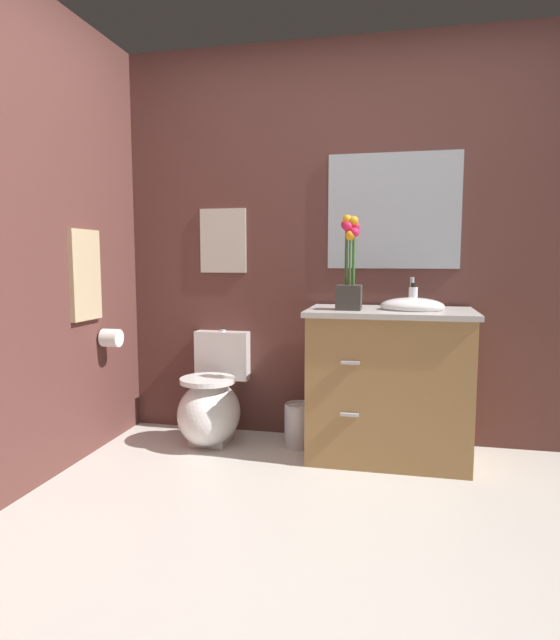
% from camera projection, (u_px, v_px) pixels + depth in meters
% --- Properties ---
extents(ground_plane, '(9.84, 9.84, 0.00)m').
position_uv_depth(ground_plane, '(310.00, 565.00, 2.07)').
color(ground_plane, beige).
extents(wall_back, '(4.59, 0.05, 2.50)m').
position_uv_depth(wall_back, '(383.00, 244.00, 3.39)').
color(wall_back, brown).
rests_on(wall_back, ground_plane).
extents(wall_left, '(0.05, 4.26, 2.50)m').
position_uv_depth(wall_left, '(28.00, 241.00, 2.69)').
color(wall_left, brown).
rests_on(wall_left, ground_plane).
extents(toilet, '(0.38, 0.59, 0.69)m').
position_uv_depth(toilet, '(212.00, 405.00, 3.43)').
color(toilet, white).
rests_on(toilet, ground_plane).
extents(vanity_cabinet, '(0.94, 0.56, 1.05)m').
position_uv_depth(vanity_cabinet, '(389.00, 382.00, 3.15)').
color(vanity_cabinet, '#9E7242').
rests_on(vanity_cabinet, ground_plane).
extents(flower_vase, '(0.14, 0.14, 0.53)m').
position_uv_depth(flower_vase, '(349.00, 273.00, 3.07)').
color(flower_vase, '#38332D').
rests_on(flower_vase, vanity_cabinet).
extents(soap_bottle, '(0.05, 0.05, 0.15)m').
position_uv_depth(soap_bottle, '(413.00, 297.00, 3.17)').
color(soap_bottle, white).
rests_on(soap_bottle, vanity_cabinet).
extents(trash_bin, '(0.18, 0.18, 0.27)m').
position_uv_depth(trash_bin, '(299.00, 425.00, 3.37)').
color(trash_bin, '#B7B7BC').
rests_on(trash_bin, ground_plane).
extents(wall_poster, '(0.31, 0.01, 0.42)m').
position_uv_depth(wall_poster, '(223.00, 241.00, 3.58)').
color(wall_poster, beige).
extents(wall_mirror, '(0.80, 0.01, 0.70)m').
position_uv_depth(wall_mirror, '(393.00, 211.00, 3.32)').
color(wall_mirror, '#B2BCC6').
extents(hanging_towel, '(0.03, 0.28, 0.52)m').
position_uv_depth(hanging_towel, '(85.00, 275.00, 3.12)').
color(hanging_towel, tan).
extents(toilet_paper_roll, '(0.11, 0.11, 0.11)m').
position_uv_depth(toilet_paper_roll, '(111.00, 338.00, 3.32)').
color(toilet_paper_roll, white).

